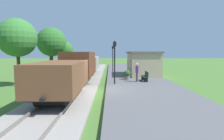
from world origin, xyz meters
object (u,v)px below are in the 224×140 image
station_hut (143,63)px  bench_near_hut (145,76)px  lamp_post_near (115,54)px  potted_planter (127,75)px  freight_train (80,67)px  tree_trackside_mid (17,38)px  tree_trackside_far (51,42)px  tree_field_left (50,42)px  person_waiting (137,72)px  tree_field_distant (65,49)px  lamp_post_far (113,53)px

station_hut → bench_near_hut: station_hut is taller
station_hut → bench_near_hut: 4.84m
lamp_post_near → potted_planter: bearing=63.6°
freight_train → tree_trackside_mid: (-4.96, -1.60, 2.65)m
potted_planter → tree_trackside_mid: 10.42m
lamp_post_near → tree_trackside_mid: 8.37m
lamp_post_near → tree_trackside_far: size_ratio=0.62×
tree_trackside_mid → tree_field_left: size_ratio=0.85×
freight_train → station_hut: 8.06m
person_waiting → lamp_post_near: size_ratio=0.46×
freight_train → bench_near_hut: freight_train is taller
potted_planter → tree_field_distant: size_ratio=0.18×
tree_field_left → tree_field_distant: 8.08m
potted_planter → bench_near_hut: bearing=-34.1°
station_hut → lamp_post_far: lamp_post_far is taller
freight_train → station_hut: size_ratio=3.34×
lamp_post_near → freight_train: bearing=149.3°
person_waiting → tree_field_left: tree_field_left is taller
person_waiting → potted_planter: bearing=-47.5°
person_waiting → tree_field_distant: bearing=-47.4°
station_hut → tree_field_distant: bearing=128.4°
tree_trackside_far → tree_field_distant: 16.27m
lamp_post_far → tree_trackside_far: (-7.50, -3.39, 1.39)m
station_hut → tree_trackside_mid: size_ratio=1.00×
lamp_post_near → tree_field_left: tree_field_left is taller
bench_near_hut → tree_trackside_mid: tree_trackside_mid is taller
freight_train → lamp_post_far: 9.18m
tree_trackside_far → potted_planter: bearing=-26.4°
tree_field_distant → tree_trackside_far: bearing=-81.7°
bench_near_hut → station_hut: bearing=82.9°
tree_trackside_far → tree_field_left: tree_field_left is taller
bench_near_hut → potted_planter: potted_planter is taller
station_hut → person_waiting: station_hut is taller
station_hut → tree_field_left: tree_field_left is taller
station_hut → person_waiting: 5.25m
tree_field_left → potted_planter: bearing=-46.9°
station_hut → bench_near_hut: size_ratio=3.87×
tree_trackside_mid → lamp_post_near: bearing=-2.4°
tree_field_distant → freight_train: bearing=-72.8°
person_waiting → tree_field_distant: size_ratio=0.33×
station_hut → tree_trackside_mid: (-11.76, -5.93, 2.50)m
freight_train → person_waiting: (5.38, -0.71, -0.32)m
bench_near_hut → person_waiting: (-0.84, -0.32, 0.46)m
potted_planter → tree_trackside_far: bearing=153.6°
tree_field_left → tree_trackside_far: bearing=-70.5°
person_waiting → potted_planter: size_ratio=1.87×
freight_train → tree_field_left: 15.31m
lamp_post_near → tree_trackside_far: (-7.50, 7.03, 1.39)m
lamp_post_near → lamp_post_far: 10.42m
freight_train → person_waiting: size_ratio=11.35×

